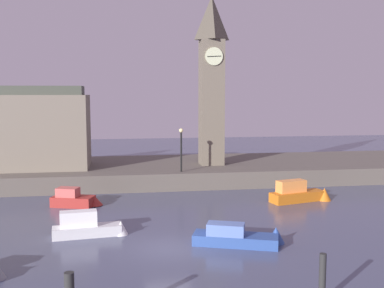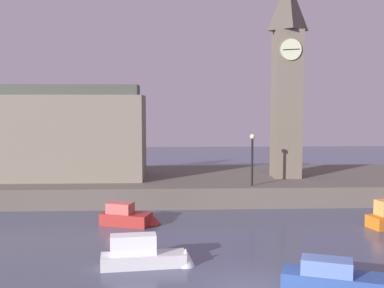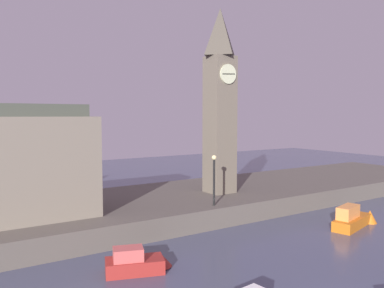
# 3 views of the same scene
# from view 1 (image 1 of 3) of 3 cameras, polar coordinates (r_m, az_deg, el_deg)

# --- Properties ---
(ground_plane) EXTENTS (120.00, 120.00, 0.00)m
(ground_plane) POSITION_cam_1_polar(r_m,az_deg,el_deg) (24.91, -2.93, -12.89)
(ground_plane) COLOR #474C66
(far_embankment) EXTENTS (70.00, 12.00, 1.50)m
(far_embankment) POSITION_cam_1_polar(r_m,az_deg,el_deg) (44.10, -5.59, -3.42)
(far_embankment) COLOR #5B544C
(far_embankment) RESTS_ON ground
(clock_tower) EXTENTS (2.34, 2.38, 15.60)m
(clock_tower) POSITION_cam_1_polar(r_m,az_deg,el_deg) (43.06, 2.45, 8.20)
(clock_tower) COLOR #6B6051
(clock_tower) RESTS_ON far_embankment
(streetlamp) EXTENTS (0.36, 0.36, 3.74)m
(streetlamp) POSITION_cam_1_polar(r_m,az_deg,el_deg) (38.98, -1.36, -0.08)
(streetlamp) COLOR black
(streetlamp) RESTS_ON far_embankment
(mooring_post_right) EXTENTS (0.27, 0.27, 1.99)m
(mooring_post_right) POSITION_cam_1_polar(r_m,az_deg,el_deg) (19.33, 15.94, -15.79)
(mooring_post_right) COLOR #2A2A2A
(mooring_post_right) RESTS_ON ground
(boat_dinghy_red) EXTENTS (3.93, 2.30, 1.39)m
(boat_dinghy_red) POSITION_cam_1_polar(r_m,az_deg,el_deg) (34.62, -14.15, -6.70)
(boat_dinghy_red) COLOR maroon
(boat_dinghy_red) RESTS_ON ground
(boat_tour_blue) EXTENTS (5.46, 2.82, 1.48)m
(boat_tour_blue) POSITION_cam_1_polar(r_m,az_deg,el_deg) (25.53, 6.55, -11.46)
(boat_tour_blue) COLOR #2D4C93
(boat_tour_blue) RESTS_ON ground
(boat_patrol_orange) EXTENTS (5.15, 2.37, 1.77)m
(boat_patrol_orange) POSITION_cam_1_polar(r_m,az_deg,el_deg) (36.05, 13.48, -6.05)
(boat_patrol_orange) COLOR orange
(boat_patrol_orange) RESTS_ON ground
(boat_ferry_white) EXTENTS (4.46, 1.54, 1.64)m
(boat_ferry_white) POSITION_cam_1_polar(r_m,az_deg,el_deg) (27.41, -12.46, -10.08)
(boat_ferry_white) COLOR silver
(boat_ferry_white) RESTS_ON ground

